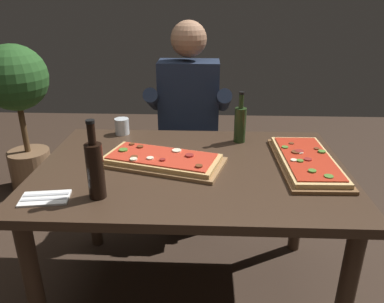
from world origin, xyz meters
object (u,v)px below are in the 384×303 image
oil_bottle_amber (240,123)px  potted_plant_corner (18,100)px  pizza_rectangular_front (162,160)px  pizza_rectangular_left (307,161)px  wine_bottle_dark (95,168)px  diner_chair (190,147)px  seated_diner (189,117)px  tumbler_near_camera (122,127)px  dining_table (192,184)px

oil_bottle_amber → potted_plant_corner: potted_plant_corner is taller
oil_bottle_amber → potted_plant_corner: 1.79m
pizza_rectangular_front → pizza_rectangular_left: size_ratio=1.06×
pizza_rectangular_left → wine_bottle_dark: (-0.88, -0.33, 0.10)m
diner_chair → seated_diner: size_ratio=0.65×
oil_bottle_amber → tumbler_near_camera: 0.66m
tumbler_near_camera → potted_plant_corner: 1.19m
wine_bottle_dark → pizza_rectangular_left: bearing=20.8°
dining_table → wine_bottle_dark: bearing=-139.3°
potted_plant_corner → oil_bottle_amber: bearing=-26.8°
dining_table → wine_bottle_dark: size_ratio=4.49×
tumbler_near_camera → oil_bottle_amber: bearing=-8.1°
wine_bottle_dark → pizza_rectangular_front: bearing=56.2°
pizza_rectangular_left → wine_bottle_dark: 0.94m
pizza_rectangular_front → dining_table: bearing=-6.5°
tumbler_near_camera → potted_plant_corner: potted_plant_corner is taller
pizza_rectangular_front → tumbler_near_camera: 0.48m
dining_table → oil_bottle_amber: size_ratio=5.18×
dining_table → oil_bottle_amber: oil_bottle_amber is taller
diner_chair → tumbler_near_camera: bearing=-128.9°
seated_diner → potted_plant_corner: (-1.30, 0.39, -0.01)m
seated_diner → wine_bottle_dark: bearing=-106.0°
pizza_rectangular_front → potted_plant_corner: 1.65m
dining_table → seated_diner: bearing=94.0°
pizza_rectangular_front → oil_bottle_amber: (0.38, 0.30, 0.08)m
tumbler_near_camera → diner_chair: (0.36, 0.44, -0.29)m
dining_table → seated_diner: 0.74m
seated_diner → pizza_rectangular_front: bearing=-96.9°
pizza_rectangular_front → potted_plant_corner: bearing=137.6°
diner_chair → dining_table: bearing=-86.6°
dining_table → potted_plant_corner: 1.76m
pizza_rectangular_front → seated_diner: 0.73m
pizza_rectangular_left → potted_plant_corner: 2.18m
pizza_rectangular_left → oil_bottle_amber: bearing=134.9°
oil_bottle_amber → potted_plant_corner: bearing=153.2°
wine_bottle_dark → diner_chair: size_ratio=0.36×
dining_table → tumbler_near_camera: tumbler_near_camera is taller
pizza_rectangular_front → diner_chair: (0.09, 0.84, -0.27)m
dining_table → pizza_rectangular_left: size_ratio=2.42×
pizza_rectangular_front → diner_chair: diner_chair is taller
dining_table → pizza_rectangular_front: 0.18m
oil_bottle_amber → potted_plant_corner: (-1.60, 0.81, -0.10)m
oil_bottle_amber → pizza_rectangular_left: bearing=-45.1°
dining_table → pizza_rectangular_front: bearing=173.5°
dining_table → wine_bottle_dark: 0.51m
wine_bottle_dark → tumbler_near_camera: size_ratio=3.50×
wine_bottle_dark → seated_diner: bearing=74.0°
wine_bottle_dark → oil_bottle_amber: bearing=46.4°
oil_bottle_amber → tumbler_near_camera: oil_bottle_amber is taller
tumbler_near_camera → pizza_rectangular_left: bearing=-22.0°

